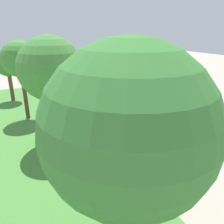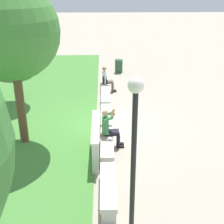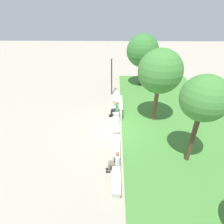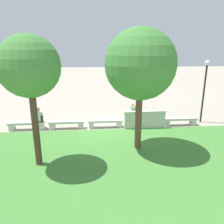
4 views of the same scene
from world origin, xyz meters
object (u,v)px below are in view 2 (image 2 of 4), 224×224
Objects in this scene: bench_far at (106,97)px; trash_bin at (119,66)px; bench_end at (105,82)px; person_photographer at (109,126)px; bench_mid at (106,117)px; bench_main at (108,188)px; bench_near at (107,145)px; tree_left_background at (11,32)px; person_distant at (107,79)px; tree_behind_wall at (11,16)px; backpack at (105,80)px; lamp_post at (134,143)px; tree_right_background at (20,22)px.

bench_far is 2.56× the size of trash_bin.
person_photographer is (-5.99, -0.08, 0.44)m from bench_end.
bench_mid is at bearing 180.00° from bench_end.
bench_main is 2.15m from bench_near.
bench_main is at bearing -137.46° from tree_left_background.
person_photographer is 0.26× the size of tree_left_background.
person_distant is at bearing -2.57° from bench_far.
trash_bin is (8.66, -0.74, -0.36)m from person_photographer.
tree_left_background is (-4.04, -1.08, -0.02)m from tree_behind_wall.
backpack reaches higher than trash_bin.
person_distant is 2.94× the size of backpack.
bench_end is 0.37× the size of tree_left_background.
lamp_post reaches higher than person_distant.
lamp_post reaches higher than bench_near.
trash_bin is at bearing -9.62° from bench_far.
person_photographer is (2.63, -0.08, 0.44)m from bench_main.
bench_near is 2.15m from bench_mid.
person_photographer is (0.48, -0.08, 0.44)m from bench_near.
tree_left_background is at bearing 140.93° from bench_far.
bench_end is 4.49× the size of backpack.
bench_end is 5.36m from tree_behind_wall.
tree_left_background reaches higher than bench_mid.
tree_right_background is (8.86, 4.73, 2.10)m from person_photographer.
bench_end is 7.09m from tree_left_background.
person_photographer is at bearing -151.90° from tree_right_background.
person_photographer is 0.36× the size of lamp_post.
tree_behind_wall is at bearing 111.74° from bench_end.
bench_main is 1.00× the size of bench_mid.
bench_main is 2.67m from person_photographer.
tree_left_background reaches higher than bench_main.
bench_mid is at bearing -125.62° from tree_behind_wall.
bench_main is 1.46× the size of person_photographer.
person_photographer is at bearing -179.87° from person_distant.
trash_bin is (3.44, -0.84, -0.25)m from backpack.
bench_near is at bearing 180.00° from bench_mid.
tree_left_background is 8.71m from tree_right_background.
bench_far is (2.15, 0.00, 0.00)m from bench_mid.
bench_near is 0.37× the size of tree_left_background.
trash_bin reaches higher than bench_end.
tree_right_background is at bearing 42.77° from bench_far.
trash_bin is at bearing -17.02° from bench_end.
lamp_post is (-3.63, -0.45, 2.11)m from bench_near.
bench_far is at bearing 170.38° from trash_bin.
lamp_post is at bearing -177.65° from person_distant.
backpack is at bearing 0.82° from bench_far.
lamp_post is (-1.48, -0.45, 2.11)m from bench_main.
bench_main is 8.62m from bench_end.
bench_far is 5.17m from tree_behind_wall.
bench_mid is 4.49× the size of backpack.
tree_behind_wall is (-0.77, 3.84, 3.05)m from backpack.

